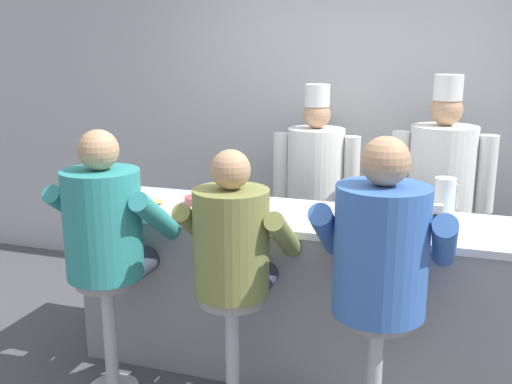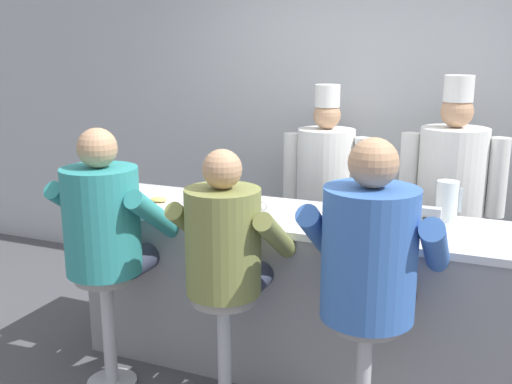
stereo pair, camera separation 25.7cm
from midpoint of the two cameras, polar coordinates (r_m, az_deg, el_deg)
wall_back at (r=4.68m, az=7.51°, el=6.67°), size 10.00×0.06×2.70m
diner_counter at (r=3.62m, az=2.84°, el=-9.58°), size 2.73×0.68×0.97m
ketchup_bottle_red at (r=3.30m, az=7.73°, el=-1.09°), size 0.06×0.06×0.24m
mustard_bottle_yellow at (r=3.12m, az=10.98°, el=-2.18°), size 0.06×0.06×0.23m
hot_sauce_bottle_orange at (r=3.31m, az=9.10°, el=-1.72°), size 0.03×0.03×0.16m
water_pitcher_clear at (r=3.51m, az=15.55°, el=-0.52°), size 0.14×0.12×0.23m
breakfast_plate at (r=3.70m, az=-11.48°, el=-1.19°), size 0.23×0.23×0.05m
cereal_bowl at (r=3.72m, az=-7.52°, el=-0.81°), size 0.16×0.16×0.05m
coffee_mug_white at (r=3.48m, az=-2.25°, el=-1.34°), size 0.14×0.09×0.09m
napkin_dispenser_chrome at (r=3.25m, az=14.25°, el=-2.36°), size 0.11×0.07×0.14m
diner_seated_teal at (r=3.38m, az=-16.12°, el=-3.55°), size 0.63×0.62×1.50m
diner_seated_olive at (r=3.04m, az=-4.57°, el=-5.57°), size 0.58×0.57×1.44m
diner_seated_blue at (r=2.84m, az=9.33°, el=-6.17°), size 0.66×0.65×1.54m
cook_in_whites_near at (r=4.43m, az=4.02°, el=0.54°), size 0.65×0.41×1.65m
cook_in_whites_far at (r=4.19m, az=15.50°, el=-0.05°), size 0.68×0.44×1.74m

